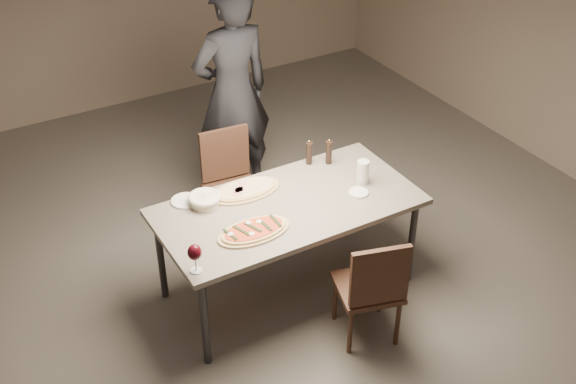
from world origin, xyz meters
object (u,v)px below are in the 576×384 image
dining_table (288,211)px  ham_pizza (245,190)px  pepper_mill_left (309,153)px  chair_near (373,286)px  chair_far (230,178)px  diner (232,93)px  carafe (363,172)px  zucchini_pizza (254,231)px  bread_basket (205,199)px

dining_table → ham_pizza: 0.34m
pepper_mill_left → chair_near: bearing=-99.8°
dining_table → ham_pizza: size_ratio=3.47×
chair_far → dining_table: bearing=97.3°
chair_far → diner: bearing=-114.5°
pepper_mill_left → dining_table: bearing=-136.5°
pepper_mill_left → diner: (-0.14, 0.99, 0.10)m
chair_near → ham_pizza: bearing=127.3°
chair_near → diner: diner is taller
dining_table → carafe: bearing=-3.5°
ham_pizza → chair_near: bearing=-61.3°
chair_near → chair_far: size_ratio=0.97×
zucchini_pizza → ham_pizza: zucchini_pizza is taller
carafe → diner: size_ratio=0.10×
dining_table → carafe: size_ratio=9.94×
bread_basket → carafe: 1.13m
dining_table → zucchini_pizza: (-0.35, -0.17, 0.07)m
zucchini_pizza → ham_pizza: (0.17, 0.45, -0.00)m
zucchini_pizza → chair_far: bearing=71.8°
ham_pizza → chair_near: size_ratio=0.61×
bread_basket → diner: 1.34m
bread_basket → ham_pizza: bearing=0.9°
zucchini_pizza → ham_pizza: size_ratio=0.97×
zucchini_pizza → chair_near: bearing=-45.7°
zucchini_pizza → bread_basket: bearing=107.1°
carafe → diner: bearing=103.1°
bread_basket → diner: (0.76, 1.09, 0.14)m
dining_table → bread_basket: 0.58m
ham_pizza → bread_basket: 0.31m
chair_far → pepper_mill_left: bearing=137.3°
bread_basket → chair_near: (0.70, -1.00, -0.32)m
chair_near → bread_basket: bearing=141.2°
ham_pizza → chair_far: bearing=82.6°
pepper_mill_left → carafe: pepper_mill_left is taller
dining_table → carafe: 0.61m
dining_table → pepper_mill_left: (0.40, 0.38, 0.15)m
ham_pizza → chair_near: 1.12m
chair_near → chair_far: bearing=114.7°
bread_basket → diner: bearing=55.2°
carafe → chair_far: bearing=124.7°
zucchini_pizza → diner: 1.66m
pepper_mill_left → carafe: bearing=-65.5°
pepper_mill_left → carafe: 0.46m
pepper_mill_left → chair_near: 1.18m
dining_table → diner: diner is taller
chair_far → ham_pizza: bearing=80.4°
ham_pizza → zucchini_pizza: bearing=-103.3°
carafe → chair_near: (-0.38, -0.69, -0.36)m
ham_pizza → dining_table: bearing=-49.4°
zucchini_pizza → carafe: (0.94, 0.13, 0.07)m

